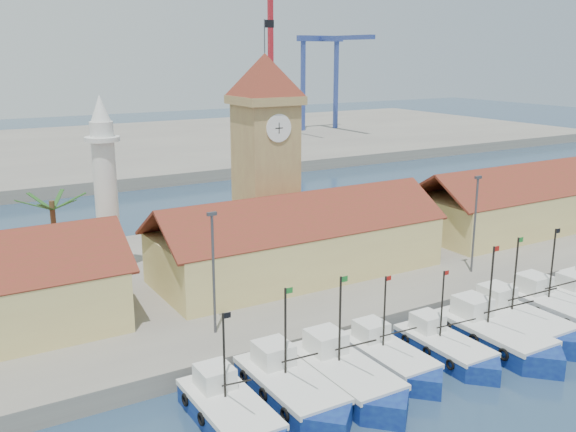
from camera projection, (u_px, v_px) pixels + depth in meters
ground at (454, 379)px, 42.98m from camera, size 400.00×400.00×0.00m
quay at (276, 268)px, 62.76m from camera, size 140.00×32.00×1.50m
terminal at (72, 152)px, 134.23m from camera, size 240.00×80.00×2.00m
boat_0 at (232, 416)px, 37.32m from camera, size 3.49×9.57×7.24m
boat_1 at (293, 391)px, 39.87m from camera, size 3.74×10.25×7.75m
boat_2 at (347, 378)px, 41.42m from camera, size 3.82×10.47×7.92m
boat_3 at (390, 360)px, 44.12m from camera, size 3.34×9.16×6.93m
boat_4 at (448, 350)px, 45.69m from camera, size 3.26×8.92×6.75m
boat_5 at (497, 338)px, 47.25m from camera, size 3.89×10.67×8.07m
boat_6 at (521, 324)px, 49.73m from camera, size 3.85×10.56×7.99m
boat_7 at (558, 311)px, 52.23m from camera, size 3.84×10.53×7.97m
hall_center at (298, 247)px, 58.63m from camera, size 27.04×10.13×7.61m
hall_right at (532, 205)px, 74.51m from camera, size 31.20×10.13×7.61m
clock_tower at (266, 152)px, 61.63m from camera, size 5.80×5.80×22.70m
minaret at (106, 187)px, 56.41m from camera, size 3.00×3.00×16.30m
palm_tree at (55, 239)px, 53.13m from camera, size 5.60×5.03×8.39m
lamp_posts at (355, 242)px, 51.60m from camera, size 80.70×0.25×9.03m
crane_red_right at (273, 27)px, 145.06m from camera, size 1.00×31.25×44.87m
gantry at (328, 57)px, 157.49m from camera, size 13.00×22.00×23.20m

